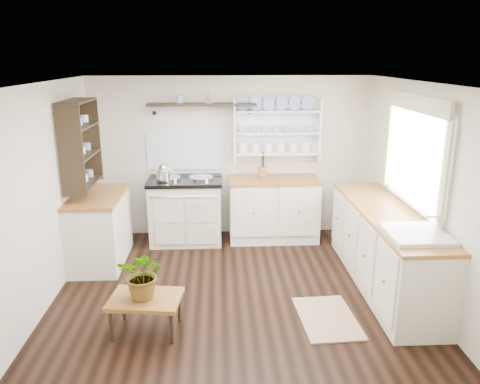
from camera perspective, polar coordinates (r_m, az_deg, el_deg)
name	(u,v)px	position (r m, az deg, el deg)	size (l,w,h in m)	color
floor	(236,292)	(5.39, -0.45, -12.06)	(4.00, 3.80, 0.01)	black
wall_back	(231,157)	(6.80, -1.13, 4.28)	(4.00, 0.02, 2.30)	beige
wall_right	(421,192)	(5.41, 21.19, 0.05)	(0.02, 3.80, 2.30)	beige
wall_left	(44,197)	(5.27, -22.77, -0.54)	(0.02, 3.80, 2.30)	beige
ceiling	(236,83)	(4.76, -0.52, 13.15)	(4.00, 3.80, 0.01)	white
window	(415,151)	(5.43, 20.51, 4.69)	(0.08, 1.55, 1.22)	white
aga_cooker	(186,210)	(6.67, -6.61, -2.15)	(1.02, 0.71, 0.95)	beige
back_cabinets	(273,208)	(6.73, 4.09, -1.97)	(1.27, 0.63, 0.90)	#EEE8CD
right_cabinets	(385,248)	(5.61, 17.24, -6.49)	(0.62, 2.43, 0.90)	#EEE8CD
belfast_sink	(415,245)	(4.84, 20.54, -6.12)	(0.55, 0.60, 0.45)	white
left_cabinets	(100,228)	(6.21, -16.74, -4.22)	(0.62, 1.13, 0.90)	#EEE8CD
plate_rack	(276,129)	(6.74, 4.44, 7.63)	(1.20, 0.22, 0.90)	white
high_shelf	(202,105)	(6.56, -4.69, 10.51)	(1.50, 0.29, 0.16)	black
left_shelving	(80,143)	(5.97, -18.90, 5.65)	(0.28, 0.80, 1.05)	black
kettle	(163,172)	(6.42, -9.34, 2.39)	(0.19, 0.19, 0.23)	silver
utensil_crock	(262,172)	(6.65, 2.73, 2.50)	(0.12, 0.12, 0.14)	#9E673A
center_table	(145,302)	(4.64, -11.45, -12.96)	(0.72, 0.55, 0.36)	brown
potted_plant	(144,274)	(4.51, -11.66, -9.77)	(0.44, 0.38, 0.48)	#3F7233
floor_rug	(327,318)	(4.98, 10.59, -14.85)	(0.55, 0.85, 0.02)	#87624E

